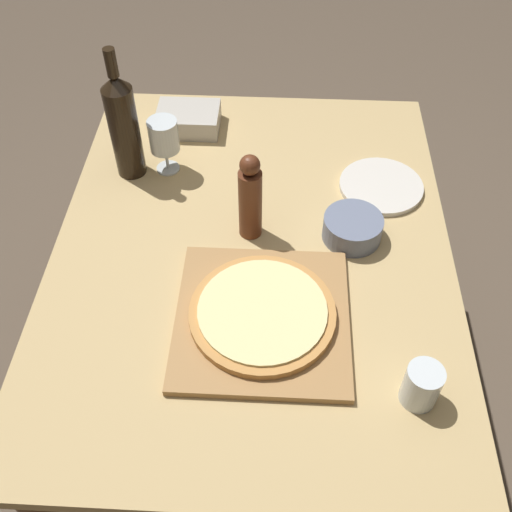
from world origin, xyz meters
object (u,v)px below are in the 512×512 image
(pizza, at_px, (262,312))
(wine_bottle, at_px, (123,125))
(pepper_mill, at_px, (250,198))
(small_bowl, at_px, (352,228))
(wine_glass, at_px, (164,137))

(pizza, height_order, wine_bottle, wine_bottle)
(pepper_mill, xyz_separation_m, small_bowl, (0.24, -0.00, -0.08))
(wine_bottle, bearing_deg, pizza, -51.98)
(pepper_mill, xyz_separation_m, wine_glass, (-0.23, 0.22, -0.00))
(wine_glass, distance_m, small_bowl, 0.53)
(pizza, distance_m, wine_glass, 0.56)
(wine_glass, height_order, small_bowl, wine_glass)
(wine_bottle, xyz_separation_m, small_bowl, (0.57, -0.21, -0.12))
(pepper_mill, distance_m, small_bowl, 0.26)
(pepper_mill, bearing_deg, wine_glass, 136.47)
(pizza, bearing_deg, small_bowl, 51.78)
(pizza, distance_m, small_bowl, 0.33)
(small_bowl, bearing_deg, pepper_mill, 179.12)
(pizza, relative_size, wine_bottle, 0.87)
(wine_bottle, relative_size, pepper_mill, 1.53)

